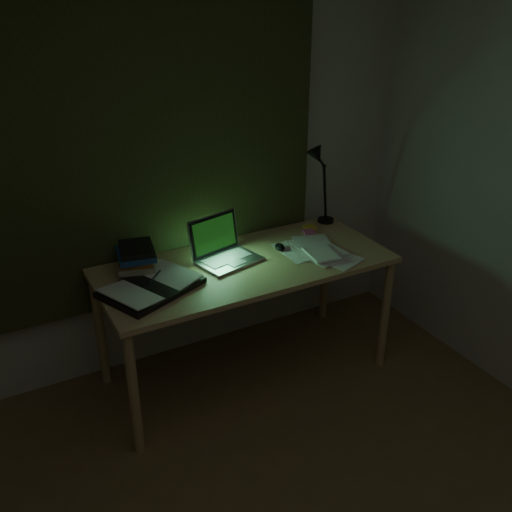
{
  "coord_description": "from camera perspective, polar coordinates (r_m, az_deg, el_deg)",
  "views": [
    {
      "loc": [
        -0.77,
        -0.88,
        2.11
      ],
      "look_at": [
        0.49,
        1.45,
        0.82
      ],
      "focal_mm": 40.0,
      "sensor_mm": 36.0,
      "label": 1
    }
  ],
  "objects": [
    {
      "name": "curtain",
      "position": [
        3.02,
        -13.22,
        12.63
      ],
      "size": [
        2.2,
        0.06,
        2.0
      ],
      "primitive_type": "cube",
      "color": "#32371B",
      "rests_on": "wall_back"
    },
    {
      "name": "book_stack",
      "position": [
        3.04,
        -11.85,
        -0.15
      ],
      "size": [
        0.23,
        0.26,
        0.15
      ],
      "primitive_type": null,
      "rotation": [
        0.0,
        0.0,
        -0.25
      ],
      "color": "white",
      "rests_on": "desk"
    },
    {
      "name": "laptop",
      "position": [
        3.05,
        -2.74,
        1.36
      ],
      "size": [
        0.4,
        0.43,
        0.23
      ],
      "primitive_type": null,
      "rotation": [
        0.0,
        0.0,
        0.25
      ],
      "color": "#BABABF",
      "rests_on": "desk"
    },
    {
      "name": "open_textbook",
      "position": [
        2.86,
        -10.45,
        -2.99
      ],
      "size": [
        0.55,
        0.48,
        0.04
      ],
      "primitive_type": null,
      "rotation": [
        0.0,
        0.0,
        0.41
      ],
      "color": "white",
      "rests_on": "desk"
    },
    {
      "name": "sticky_yellow",
      "position": [
        3.53,
        5.39,
        2.89
      ],
      "size": [
        0.08,
        0.08,
        0.01
      ],
      "primitive_type": "cube",
      "rotation": [
        0.0,
        0.0,
        -0.19
      ],
      "color": "yellow",
      "rests_on": "desk"
    },
    {
      "name": "desk_lamp",
      "position": [
        3.55,
        7.2,
        7.53
      ],
      "size": [
        0.41,
        0.34,
        0.55
      ],
      "primitive_type": null,
      "rotation": [
        0.0,
        0.0,
        0.17
      ],
      "color": "black",
      "rests_on": "desk"
    },
    {
      "name": "loose_papers",
      "position": [
        3.17,
        5.61,
        0.08
      ],
      "size": [
        0.37,
        0.38,
        0.02
      ],
      "primitive_type": null,
      "rotation": [
        0.0,
        0.0,
        0.11
      ],
      "color": "white",
      "rests_on": "desk"
    },
    {
      "name": "desk",
      "position": [
        3.27,
        -1.01,
        -6.41
      ],
      "size": [
        1.59,
        0.7,
        0.73
      ],
      "primitive_type": null,
      "color": "tan",
      "rests_on": "floor"
    },
    {
      "name": "sticky_pink",
      "position": [
        3.47,
        5.3,
        2.42
      ],
      "size": [
        0.08,
        0.08,
        0.01
      ],
      "primitive_type": "cube",
      "rotation": [
        0.0,
        0.0,
        -0.22
      ],
      "color": "pink",
      "rests_on": "desk"
    },
    {
      "name": "wall_back",
      "position": [
        3.11,
        -13.05,
        9.19
      ],
      "size": [
        3.5,
        0.0,
        2.5
      ],
      "primitive_type": "cube",
      "color": "beige",
      "rests_on": "ground"
    },
    {
      "name": "mouse",
      "position": [
        3.23,
        2.39,
        0.9
      ],
      "size": [
        0.08,
        0.1,
        0.03
      ],
      "primitive_type": "ellipsoid",
      "rotation": [
        0.0,
        0.0,
        -0.29
      ],
      "color": "black",
      "rests_on": "desk"
    }
  ]
}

